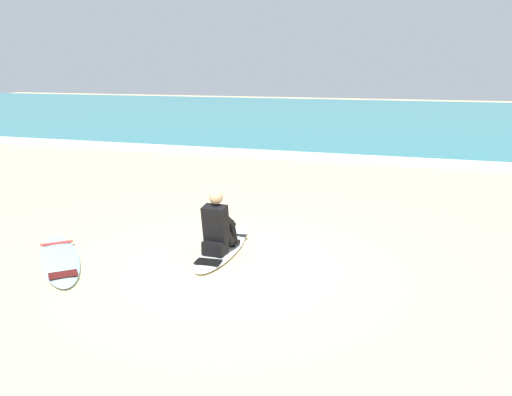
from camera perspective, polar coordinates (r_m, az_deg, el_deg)
ground_plane at (r=7.29m, az=-2.99°, el=-7.51°), size 80.00×80.00×0.00m
sea at (r=29.17m, az=13.18°, el=8.87°), size 80.00×28.00×0.10m
breaking_foam at (r=15.66m, az=8.71°, el=4.51°), size 80.00×0.90×0.11m
surfboard_main at (r=7.83m, az=-3.81°, el=-5.67°), size 0.66×2.09×0.08m
surfer_seated at (r=7.50m, az=-4.28°, el=-3.37°), size 0.39×0.71×0.95m
surfboard_spare_near at (r=7.94m, az=-21.17°, el=-6.38°), size 1.90×2.02×0.08m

